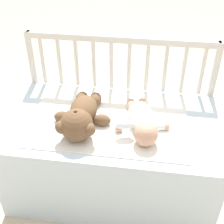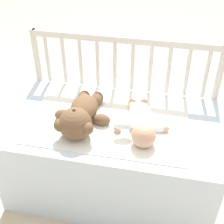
# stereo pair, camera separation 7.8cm
# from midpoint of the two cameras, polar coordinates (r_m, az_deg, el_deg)

# --- Properties ---
(ground_plane) EXTENTS (12.00, 12.00, 0.00)m
(ground_plane) POSITION_cam_midpoint_polar(r_m,az_deg,el_deg) (1.95, 1.15, -12.89)
(ground_plane) COLOR #C6B293
(crib_mattress) EXTENTS (1.10, 0.63, 0.48)m
(crib_mattress) POSITION_cam_midpoint_polar(r_m,az_deg,el_deg) (1.77, 1.24, -7.86)
(crib_mattress) COLOR silver
(crib_mattress) RESTS_ON ground_plane
(crib_rail) EXTENTS (1.10, 0.04, 0.80)m
(crib_rail) POSITION_cam_midpoint_polar(r_m,az_deg,el_deg) (1.84, 3.32, 6.81)
(crib_rail) COLOR beige
(crib_rail) RESTS_ON ground_plane
(blanket) EXTENTS (0.81, 0.54, 0.01)m
(blanket) POSITION_cam_midpoint_polar(r_m,az_deg,el_deg) (1.62, 0.85, -1.42)
(blanket) COLOR white
(blanket) RESTS_ON crib_mattress
(teddy_bear) EXTENTS (0.29, 0.42, 0.16)m
(teddy_bear) POSITION_cam_midpoint_polar(r_m,az_deg,el_deg) (1.55, -4.40, -0.62)
(teddy_bear) COLOR brown
(teddy_bear) RESTS_ON crib_mattress
(baby) EXTENTS (0.27, 0.40, 0.12)m
(baby) POSITION_cam_midpoint_polar(r_m,az_deg,el_deg) (1.55, 6.82, -1.80)
(baby) COLOR white
(baby) RESTS_ON crib_mattress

